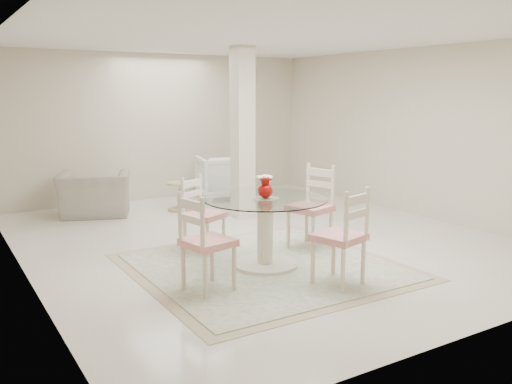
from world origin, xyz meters
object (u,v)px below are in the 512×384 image
column (243,133)px  armchair_white (223,177)px  red_vase (265,187)px  dining_chair_east (314,200)px  recliner_taupe (95,194)px  dining_table (265,232)px  dining_chair_south (345,230)px  dining_chair_north (200,209)px  side_table (181,197)px  dining_chair_west (202,235)px

column → armchair_white: 1.81m
column → red_vase: bearing=-114.6°
dining_chair_east → recliner_taupe: (-1.90, 3.36, -0.27)m
dining_table → dining_chair_south: (0.35, -0.96, 0.19)m
armchair_white → column: bearing=87.8°
dining_chair_north → side_table: size_ratio=2.19×
dining_chair_east → dining_chair_west: size_ratio=1.06×
side_table → armchair_white: bearing=25.3°
dining_table → dining_chair_west: dining_chair_west is taller
dining_chair_north → red_vase: bearing=-95.9°
dining_chair_west → column: bearing=-47.5°
armchair_white → red_vase: bearing=82.3°
dining_chair_north → dining_chair_south: dining_chair_south is taller
red_vase → dining_chair_south: bearing=-69.8°
dining_chair_west → dining_chair_east: bearing=-80.6°
dining_chair_north → recliner_taupe: (-0.57, 2.76, -0.20)m
red_vase → armchair_white: size_ratio=0.29×
red_vase → dining_chair_north: red_vase is taller
red_vase → armchair_white: (1.52, 3.88, -0.52)m
dining_chair_east → dining_chair_north: dining_chair_east is taller
dining_chair_south → armchair_white: (1.16, 4.84, -0.19)m
red_vase → recliner_taupe: red_vase is taller
red_vase → dining_chair_west: size_ratio=0.23×
armchair_white → side_table: (-1.09, -0.51, -0.19)m
red_vase → side_table: size_ratio=0.54×
side_table → dining_chair_west: bearing=-110.5°
column → recliner_taupe: column is taller
column → dining_table: (-1.09, -2.40, -0.94)m
dining_chair_east → dining_chair_north: bearing=-130.5°
side_table → dining_chair_south: bearing=-91.0°
dining_chair_north → dining_table: bearing=-95.9°
red_vase → dining_chair_south: size_ratio=0.23×
dining_chair_north → dining_chair_west: 1.43m
red_vase → side_table: (0.43, 3.36, -0.71)m
dining_chair_south → side_table: (0.07, 4.33, -0.38)m
dining_chair_south → side_table: 4.34m
red_vase → armchair_white: bearing=68.7°
dining_chair_west → dining_chair_north: bearing=-35.3°
red_vase → armchair_white: red_vase is taller
dining_chair_east → dining_chair_north: size_ratio=1.12×
recliner_taupe → side_table: 1.41m
recliner_taupe → side_table: (1.36, -0.35, -0.13)m
red_vase → dining_table: bearing=-95.7°
dining_table → dining_chair_east: (0.96, 0.36, 0.21)m
dining_table → side_table: (0.43, 3.37, -0.19)m
dining_table → dining_chair_north: 1.03m
armchair_white → side_table: armchair_white is taller
dining_chair_north → armchair_white: size_ratio=1.16×
column → dining_chair_north: bearing=-135.3°
dining_table → dining_chair_north: dining_chair_north is taller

